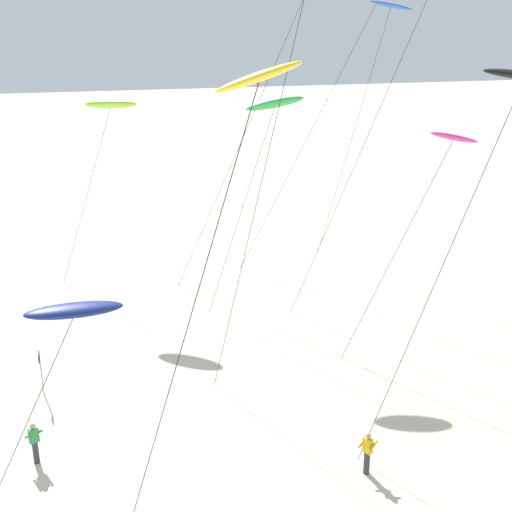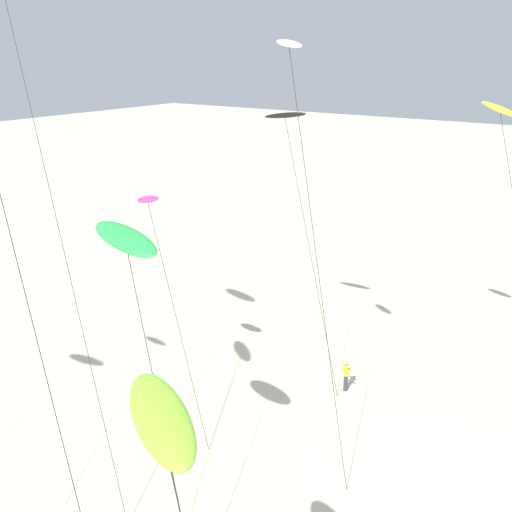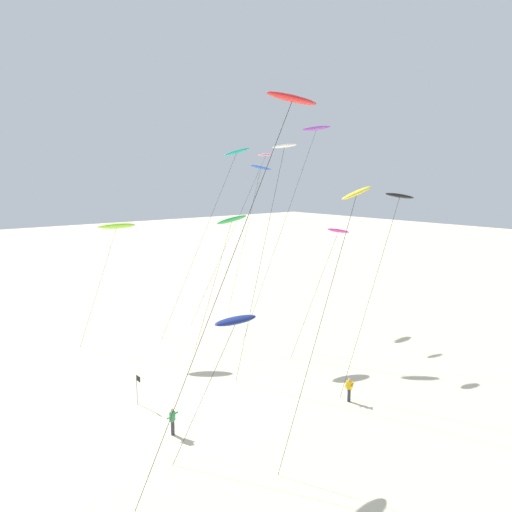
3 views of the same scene
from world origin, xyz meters
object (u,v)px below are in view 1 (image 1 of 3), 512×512
at_px(kite_blue, 390,8).
at_px(marker_flag, 40,365).
at_px(kite_flyer_nearest, 367,452).
at_px(kite_magenta, 452,140).
at_px(kite_yellow, 256,88).
at_px(kite_navy, 74,311).
at_px(kite_flyer_middle, 35,442).
at_px(kite_green, 275,104).
at_px(kite_lime, 110,105).

xyz_separation_m(kite_blue, marker_flag, (13.53, -21.74, -14.43)).
distance_m(kite_blue, kite_flyer_nearest, 28.65).
relative_size(kite_magenta, kite_flyer_nearest, 6.59).
xyz_separation_m(kite_yellow, kite_navy, (-4.33, -4.27, -6.56)).
relative_size(kite_magenta, kite_navy, 1.42).
height_order(kite_magenta, kite_flyer_middle, kite_magenta).
distance_m(kite_green, marker_flag, 16.60).
height_order(kite_yellow, kite_flyer_nearest, kite_yellow).
bearing_deg(kite_lime, kite_flyer_middle, -14.47).
distance_m(kite_navy, marker_flag, 10.62).
distance_m(kite_magenta, kite_flyer_nearest, 13.64).
bearing_deg(kite_lime, kite_navy, -6.95).
xyz_separation_m(kite_yellow, kite_flyer_middle, (-8.07, -6.18, -13.18)).
bearing_deg(kite_green, kite_lime, -131.58).
bearing_deg(kite_flyer_nearest, kite_flyer_middle, -107.95).
relative_size(kite_yellow, marker_flag, 7.03).
xyz_separation_m(kite_green, kite_flyer_nearest, (14.31, -0.71, -10.44)).
distance_m(kite_green, kite_flyer_nearest, 17.73).
relative_size(kite_magenta, marker_flag, 5.24).
bearing_deg(kite_blue, kite_navy, -42.08).
xyz_separation_m(kite_magenta, kite_flyer_nearest, (7.16, -6.53, -9.59)).
bearing_deg(kite_magenta, kite_green, -140.86).
height_order(kite_green, kite_yellow, kite_yellow).
height_order(kite_green, kite_flyer_nearest, kite_green).
relative_size(kite_magenta, kite_flyer_middle, 6.59).
height_order(kite_green, kite_blue, kite_blue).
bearing_deg(kite_blue, kite_lime, -86.89).
bearing_deg(marker_flag, kite_flyer_middle, -1.37).
relative_size(kite_navy, kite_lime, 0.69).
xyz_separation_m(kite_green, kite_navy, (14.33, -10.26, -3.83)).
bearing_deg(kite_green, kite_flyer_middle, -48.96).
bearing_deg(kite_navy, kite_green, 144.41).
bearing_deg(kite_flyer_nearest, marker_flag, -126.96).
bearing_deg(kite_blue, kite_magenta, -14.55).
relative_size(kite_lime, kite_flyer_nearest, 6.72).
relative_size(kite_green, kite_navy, 1.55).
height_order(kite_yellow, kite_flyer_middle, kite_yellow).
height_order(kite_flyer_nearest, marker_flag, marker_flag).
distance_m(kite_magenta, kite_navy, 17.86).
height_order(kite_magenta, kite_lime, kite_lime).
height_order(kite_green, kite_navy, kite_green).
bearing_deg(marker_flag, kite_navy, 11.87).
xyz_separation_m(kite_magenta, kite_lime, (-13.96, -13.50, 0.27)).
height_order(kite_navy, kite_lime, kite_lime).
xyz_separation_m(kite_yellow, kite_lime, (-25.48, -1.69, -3.32)).
height_order(kite_magenta, kite_yellow, kite_yellow).
bearing_deg(kite_blue, marker_flag, -58.11).
relative_size(kite_lime, marker_flag, 5.34).
bearing_deg(kite_flyer_middle, kite_navy, 27.13).
xyz_separation_m(kite_magenta, marker_flag, (-1.38, -17.88, -8.99)).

